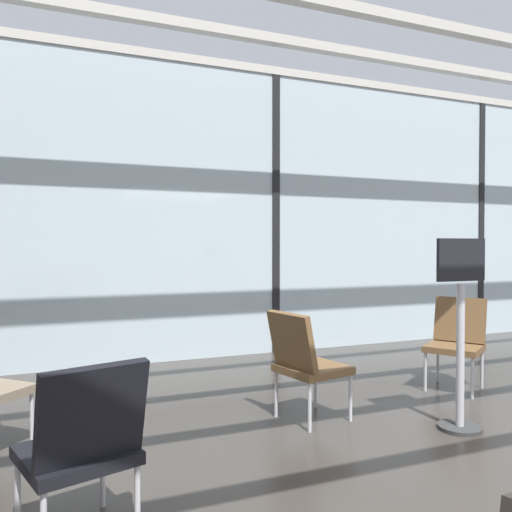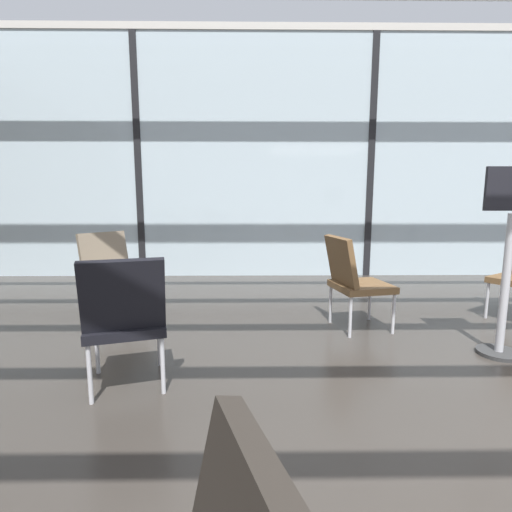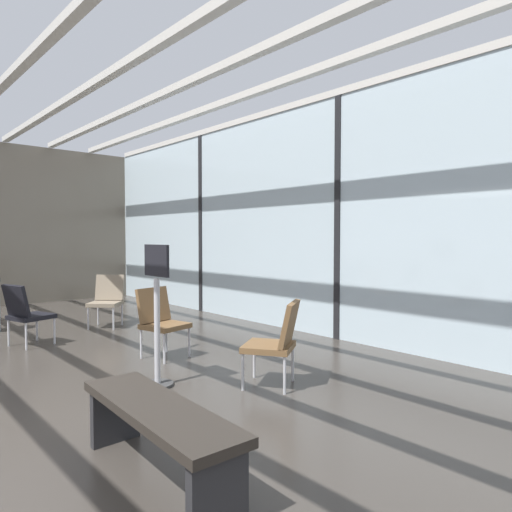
{
  "view_description": "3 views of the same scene",
  "coord_description": "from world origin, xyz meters",
  "px_view_note": "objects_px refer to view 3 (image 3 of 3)",
  "views": [
    {
      "loc": [
        -2.74,
        -0.88,
        1.39
      ],
      "look_at": [
        -0.64,
        4.27,
        1.27
      ],
      "focal_mm": 35.92,
      "sensor_mm": 36.0,
      "label": 1
    },
    {
      "loc": [
        -1.81,
        -0.73,
        1.22
      ],
      "look_at": [
        -1.76,
        3.13,
        0.62
      ],
      "focal_mm": 26.86,
      "sensor_mm": 36.0,
      "label": 2
    },
    {
      "loc": [
        4.19,
        -0.22,
        1.51
      ],
      "look_at": [
        -0.35,
        3.86,
        1.26
      ],
      "focal_mm": 31.91,
      "sensor_mm": 36.0,
      "label": 3
    }
  ],
  "objects_px": {
    "lounge_chair_1": "(107,297)",
    "lounge_chair_5": "(25,311)",
    "lounge_chair_4": "(160,318)",
    "waiting_bench": "(157,422)",
    "parked_airplane": "(512,208)",
    "lounge_chair_3": "(277,338)",
    "info_sign": "(157,320)"
  },
  "relations": [
    {
      "from": "lounge_chair_3",
      "to": "info_sign",
      "type": "relative_size",
      "value": 0.6
    },
    {
      "from": "waiting_bench",
      "to": "info_sign",
      "type": "height_order",
      "value": "info_sign"
    },
    {
      "from": "parked_airplane",
      "to": "lounge_chair_3",
      "type": "bearing_deg",
      "value": -85.34
    },
    {
      "from": "lounge_chair_3",
      "to": "waiting_bench",
      "type": "xyz_separation_m",
      "value": [
        0.76,
        -1.8,
        -0.13
      ]
    },
    {
      "from": "info_sign",
      "to": "waiting_bench",
      "type": "bearing_deg",
      "value": -29.62
    },
    {
      "from": "waiting_bench",
      "to": "info_sign",
      "type": "bearing_deg",
      "value": 153.14
    },
    {
      "from": "lounge_chair_4",
      "to": "lounge_chair_5",
      "type": "relative_size",
      "value": 1.0
    },
    {
      "from": "lounge_chair_3",
      "to": "waiting_bench",
      "type": "relative_size",
      "value": 0.57
    },
    {
      "from": "parked_airplane",
      "to": "waiting_bench",
      "type": "distance_m",
      "value": 10.44
    },
    {
      "from": "parked_airplane",
      "to": "lounge_chair_4",
      "type": "bearing_deg",
      "value": -97.46
    },
    {
      "from": "lounge_chair_1",
      "to": "lounge_chair_5",
      "type": "bearing_deg",
      "value": -112.8
    },
    {
      "from": "lounge_chair_3",
      "to": "lounge_chair_1",
      "type": "bearing_deg",
      "value": -123.49
    },
    {
      "from": "lounge_chair_1",
      "to": "lounge_chair_5",
      "type": "height_order",
      "value": "same"
    },
    {
      "from": "lounge_chair_4",
      "to": "info_sign",
      "type": "distance_m",
      "value": 1.19
    },
    {
      "from": "lounge_chair_1",
      "to": "lounge_chair_4",
      "type": "distance_m",
      "value": 2.36
    },
    {
      "from": "waiting_bench",
      "to": "info_sign",
      "type": "relative_size",
      "value": 1.05
    },
    {
      "from": "lounge_chair_3",
      "to": "lounge_chair_5",
      "type": "distance_m",
      "value": 3.81
    },
    {
      "from": "lounge_chair_1",
      "to": "lounge_chair_3",
      "type": "xyz_separation_m",
      "value": [
        4.16,
        -0.05,
        0.0
      ]
    },
    {
      "from": "parked_airplane",
      "to": "lounge_chair_1",
      "type": "bearing_deg",
      "value": -112.62
    },
    {
      "from": "lounge_chair_1",
      "to": "lounge_chair_4",
      "type": "relative_size",
      "value": 1.0
    },
    {
      "from": "info_sign",
      "to": "parked_airplane",
      "type": "bearing_deg",
      "value": 89.16
    },
    {
      "from": "parked_airplane",
      "to": "waiting_bench",
      "type": "height_order",
      "value": "parked_airplane"
    },
    {
      "from": "lounge_chair_5",
      "to": "info_sign",
      "type": "height_order",
      "value": "info_sign"
    },
    {
      "from": "lounge_chair_5",
      "to": "lounge_chair_4",
      "type": "bearing_deg",
      "value": -163.3
    },
    {
      "from": "parked_airplane",
      "to": "lounge_chair_1",
      "type": "xyz_separation_m",
      "value": [
        -3.47,
        -8.33,
        -1.7
      ]
    },
    {
      "from": "lounge_chair_4",
      "to": "waiting_bench",
      "type": "xyz_separation_m",
      "value": [
        2.58,
        -1.51,
        -0.13
      ]
    },
    {
      "from": "lounge_chair_3",
      "to": "info_sign",
      "type": "xyz_separation_m",
      "value": [
        -0.82,
        -0.9,
        0.18
      ]
    },
    {
      "from": "lounge_chair_1",
      "to": "info_sign",
      "type": "distance_m",
      "value": 3.47
    },
    {
      "from": "lounge_chair_1",
      "to": "info_sign",
      "type": "bearing_deg",
      "value": -61.51
    },
    {
      "from": "waiting_bench",
      "to": "lounge_chair_1",
      "type": "bearing_deg",
      "value": 162.22
    },
    {
      "from": "parked_airplane",
      "to": "lounge_chair_3",
      "type": "distance_m",
      "value": 8.58
    },
    {
      "from": "lounge_chair_4",
      "to": "info_sign",
      "type": "height_order",
      "value": "info_sign"
    }
  ]
}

